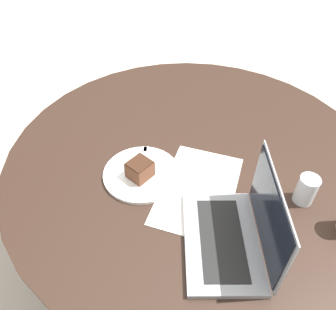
{
  "coord_description": "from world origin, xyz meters",
  "views": [
    {
      "loc": [
        -0.85,
        -0.26,
        1.58
      ],
      "look_at": [
        -0.09,
        0.06,
        0.79
      ],
      "focal_mm": 35.0,
      "sensor_mm": 36.0,
      "label": 1
    }
  ],
  "objects": [
    {
      "name": "water_glass",
      "position": [
        -0.07,
        -0.4,
        0.8
      ],
      "size": [
        0.06,
        0.06,
        0.1
      ],
      "color": "silver",
      "rests_on": "dining_table"
    },
    {
      "name": "cake_slice",
      "position": [
        -0.19,
        0.12,
        0.8
      ],
      "size": [
        0.09,
        0.09,
        0.06
      ],
      "rotation": [
        0.0,
        0.0,
        1.25
      ],
      "color": "brown",
      "rests_on": "plate"
    },
    {
      "name": "laptop",
      "position": [
        -0.31,
        -0.23,
        0.8
      ],
      "size": [
        0.39,
        0.33,
        0.25
      ],
      "rotation": [
        0.0,
        0.0,
        6.69
      ],
      "color": "gray",
      "rests_on": "dining_table"
    },
    {
      "name": "fork",
      "position": [
        -0.12,
        0.14,
        0.77
      ],
      "size": [
        0.17,
        0.08,
        0.0
      ],
      "rotation": [
        0.0,
        0.0,
        6.66
      ],
      "color": "silver",
      "rests_on": "plate"
    },
    {
      "name": "dining_table",
      "position": [
        0.0,
        0.0,
        0.62
      ],
      "size": [
        1.36,
        1.36,
        0.75
      ],
      "color": "black",
      "rests_on": "ground_plane"
    },
    {
      "name": "ground_plane",
      "position": [
        0.0,
        0.0,
        0.0
      ],
      "size": [
        12.0,
        12.0,
        0.0
      ],
      "primitive_type": "plane",
      "color": "#B7AD9E"
    },
    {
      "name": "plate",
      "position": [
        -0.18,
        0.12,
        0.76
      ],
      "size": [
        0.26,
        0.26,
        0.01
      ],
      "color": "white",
      "rests_on": "dining_table"
    },
    {
      "name": "paper_document",
      "position": [
        -0.16,
        -0.08,
        0.76
      ],
      "size": [
        0.39,
        0.27,
        0.0
      ],
      "rotation": [
        0.0,
        0.0,
        0.08
      ],
      "color": "white",
      "rests_on": "dining_table"
    }
  ]
}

